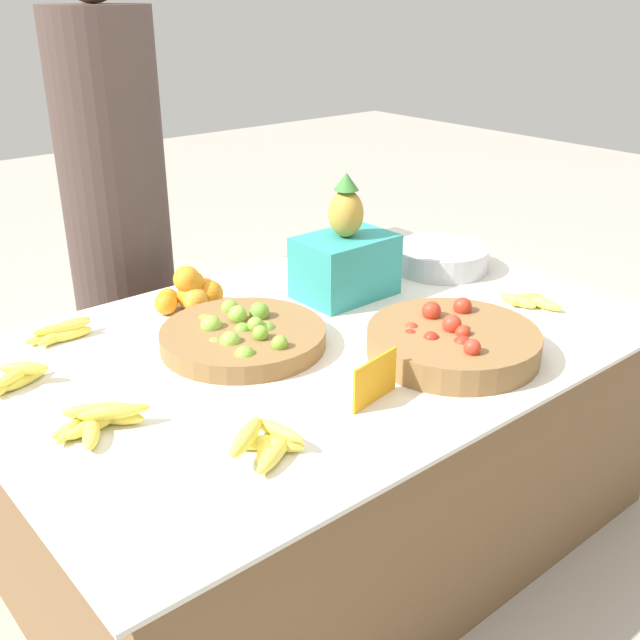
{
  "coord_description": "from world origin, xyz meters",
  "views": [
    {
      "loc": [
        -1.19,
        -1.41,
        1.5
      ],
      "look_at": [
        0.0,
        0.0,
        0.68
      ],
      "focal_mm": 42.0,
      "sensor_mm": 36.0,
      "label": 1
    }
  ],
  "objects_px": {
    "metal_bowl": "(441,258)",
    "vendor_person": "(118,222)",
    "lime_bowl": "(243,336)",
    "price_sign": "(375,380)",
    "tomato_basket": "(453,342)",
    "produce_crate": "(345,258)"
  },
  "relations": [
    {
      "from": "lime_bowl",
      "to": "produce_crate",
      "type": "xyz_separation_m",
      "value": [
        0.45,
        0.1,
        0.09
      ]
    },
    {
      "from": "lime_bowl",
      "to": "vendor_person",
      "type": "bearing_deg",
      "value": 84.57
    },
    {
      "from": "metal_bowl",
      "to": "vendor_person",
      "type": "xyz_separation_m",
      "value": [
        -0.77,
        0.8,
        0.09
      ]
    },
    {
      "from": "lime_bowl",
      "to": "tomato_basket",
      "type": "relative_size",
      "value": 0.99
    },
    {
      "from": "price_sign",
      "to": "vendor_person",
      "type": "height_order",
      "value": "vendor_person"
    },
    {
      "from": "price_sign",
      "to": "vendor_person",
      "type": "bearing_deg",
      "value": 79.39
    },
    {
      "from": "produce_crate",
      "to": "vendor_person",
      "type": "relative_size",
      "value": 0.23
    },
    {
      "from": "metal_bowl",
      "to": "vendor_person",
      "type": "relative_size",
      "value": 0.19
    },
    {
      "from": "lime_bowl",
      "to": "produce_crate",
      "type": "distance_m",
      "value": 0.47
    },
    {
      "from": "price_sign",
      "to": "produce_crate",
      "type": "distance_m",
      "value": 0.65
    },
    {
      "from": "produce_crate",
      "to": "tomato_basket",
      "type": "bearing_deg",
      "value": -97.44
    },
    {
      "from": "vendor_person",
      "to": "metal_bowl",
      "type": "bearing_deg",
      "value": -46.27
    },
    {
      "from": "lime_bowl",
      "to": "metal_bowl",
      "type": "distance_m",
      "value": 0.86
    },
    {
      "from": "tomato_basket",
      "to": "price_sign",
      "type": "height_order",
      "value": "tomato_basket"
    },
    {
      "from": "metal_bowl",
      "to": "price_sign",
      "type": "distance_m",
      "value": 0.93
    },
    {
      "from": "produce_crate",
      "to": "lime_bowl",
      "type": "bearing_deg",
      "value": -167.98
    },
    {
      "from": "tomato_basket",
      "to": "metal_bowl",
      "type": "xyz_separation_m",
      "value": [
        0.47,
        0.46,
        0.0
      ]
    },
    {
      "from": "produce_crate",
      "to": "vendor_person",
      "type": "bearing_deg",
      "value": 115.22
    },
    {
      "from": "lime_bowl",
      "to": "vendor_person",
      "type": "relative_size",
      "value": 0.26
    },
    {
      "from": "tomato_basket",
      "to": "vendor_person",
      "type": "height_order",
      "value": "vendor_person"
    },
    {
      "from": "price_sign",
      "to": "produce_crate",
      "type": "height_order",
      "value": "produce_crate"
    },
    {
      "from": "produce_crate",
      "to": "vendor_person",
      "type": "xyz_separation_m",
      "value": [
        -0.36,
        0.77,
        0.01
      ]
    }
  ]
}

